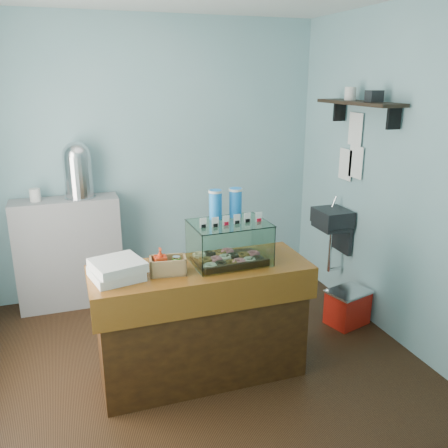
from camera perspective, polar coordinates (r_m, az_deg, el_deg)
name	(u,v)px	position (r m, az deg, el deg)	size (l,w,h in m)	color
ground	(194,356)	(4.09, -3.66, -15.57)	(3.50, 3.50, 0.00)	black
room_shell	(192,150)	(3.49, -3.82, 8.82)	(3.54, 3.04, 2.82)	#77A6AE
counter	(202,321)	(3.64, -2.72, -11.59)	(1.60, 0.60, 0.90)	#45250D
back_shelf	(69,253)	(4.93, -18.10, -3.33)	(1.00, 0.32, 1.10)	gray
display_case	(228,240)	(3.50, 0.48, -1.94)	(0.57, 0.43, 0.52)	black
condiment_crate	(166,264)	(3.33, -6.95, -4.86)	(0.27, 0.18, 0.19)	#A47F52
pastry_boxes	(117,269)	(3.32, -12.78, -5.35)	(0.40, 0.39, 0.13)	silver
coffee_urn	(78,169)	(4.73, -17.20, 6.38)	(0.29, 0.29, 0.54)	silver
red_cooler	(348,307)	(4.62, 14.64, -9.61)	(0.44, 0.38, 0.33)	red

